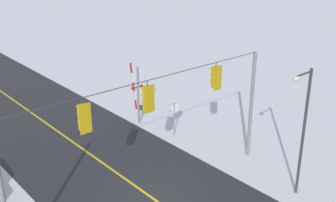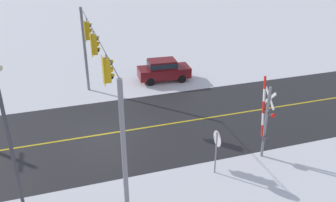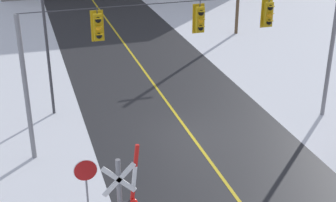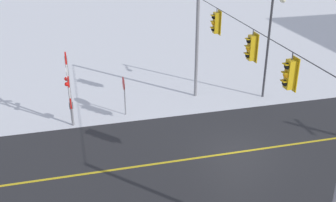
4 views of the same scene
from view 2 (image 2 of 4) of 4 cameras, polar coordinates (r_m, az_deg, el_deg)
name	(u,v)px [view 2 (image 2 of 4)]	position (r m, az deg, el deg)	size (l,w,h in m)	color
ground_plane	(103,134)	(21.64, -10.32, -5.26)	(160.00, 160.00, 0.00)	white
signal_span	(97,66)	(19.82, -11.23, 5.49)	(14.20, 0.47, 6.22)	gray
stop_sign	(217,143)	(17.41, 7.79, -6.62)	(0.80, 0.09, 2.35)	gray
railroad_crossing	(266,118)	(18.95, 15.35, -2.67)	(1.09, 0.31, 4.37)	gray
parked_car_maroon	(163,69)	(28.65, -0.75, 5.07)	(2.03, 4.29, 1.74)	maroon
streetlamp_near	(9,134)	(14.91, -23.98, -4.80)	(1.39, 0.28, 6.50)	#38383D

